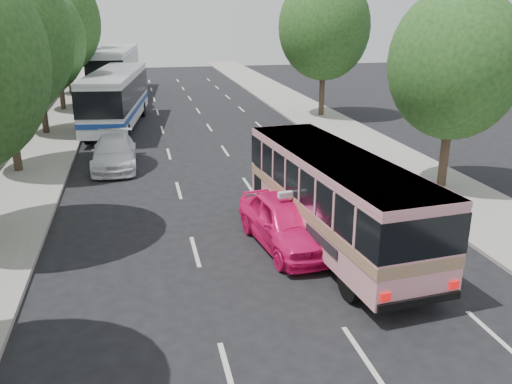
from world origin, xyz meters
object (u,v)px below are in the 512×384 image
object	(u,v)px
white_pickup	(114,152)
tour_coach_rear	(115,67)
pink_bus	(335,191)
pink_taxi	(286,222)
tour_coach_front	(116,94)

from	to	relation	value
white_pickup	tour_coach_rear	distance (m)	23.03
pink_bus	pink_taxi	size ratio (longest dim) A/B	1.99
pink_taxi	white_pickup	world-z (taller)	pink_taxi
pink_bus	pink_taxi	bearing A→B (deg)	159.35
pink_taxi	tour_coach_front	bearing A→B (deg)	98.25
pink_taxi	pink_bus	bearing A→B (deg)	-22.52
pink_bus	tour_coach_front	bearing A→B (deg)	103.50
pink_taxi	white_pickup	size ratio (longest dim) A/B	0.97
pink_taxi	tour_coach_rear	xyz separation A→B (m)	(-5.77, 33.24, 1.55)
pink_bus	tour_coach_rear	xyz separation A→B (m)	(-7.15, 33.62, 0.53)
white_pickup	tour_coach_front	world-z (taller)	tour_coach_front
tour_coach_rear	tour_coach_front	bearing A→B (deg)	-83.09
white_pickup	tour_coach_front	bearing A→B (deg)	90.46
white_pickup	tour_coach_front	xyz separation A→B (m)	(-0.00, 9.08, 1.37)
tour_coach_rear	pink_bus	bearing A→B (deg)	-72.55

